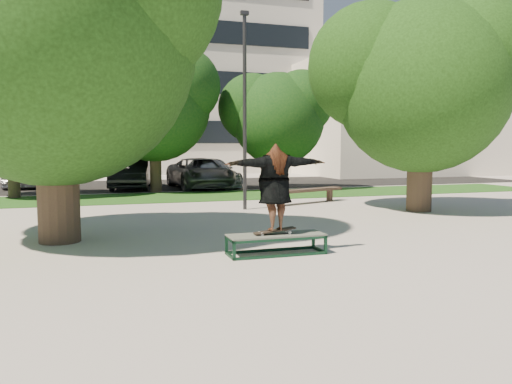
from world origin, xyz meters
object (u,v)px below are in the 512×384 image
object	(u,v)px
grind_box	(276,244)
bench	(307,191)
car_grey	(200,173)
car_dark	(131,172)
car_silver_b	(211,173)
tree_left	(48,26)
tree_right	(418,77)
lamppost	(245,109)
car_silver_a	(28,173)

from	to	relation	value
grind_box	bench	world-z (taller)	bench
bench	car_grey	distance (m)	7.85
grind_box	bench	size ratio (longest dim) A/B	0.57
car_dark	car_silver_b	xyz separation A→B (m)	(3.73, -0.30, -0.09)
grind_box	car_dark	world-z (taller)	car_dark
car_dark	car_grey	distance (m)	3.20
tree_left	tree_right	world-z (taller)	tree_left
bench	car_grey	world-z (taller)	car_grey
grind_box	car_silver_b	xyz separation A→B (m)	(2.12, 15.24, 0.50)
tree_left	tree_right	xyz separation A→B (m)	(10.21, 1.99, -0.33)
tree_right	bench	world-z (taller)	tree_right
car_dark	lamppost	bearing A→B (deg)	-63.76
tree_left	car_grey	bearing A→B (deg)	65.97
grind_box	car_silver_b	world-z (taller)	car_silver_b
tree_right	car_dark	size ratio (longest dim) A/B	1.37
tree_right	car_silver_b	xyz separation A→B (m)	(-4.10, 10.67, -3.40)
tree_left	car_dark	bearing A→B (deg)	79.57
grind_box	car_silver_a	size ratio (longest dim) A/B	0.44
car_silver_a	car_dark	distance (m)	5.21
bench	car_silver_b	size ratio (longest dim) A/B	0.66
grind_box	tree_left	bearing A→B (deg)	147.08
car_silver_b	tree_left	bearing A→B (deg)	-121.57
lamppost	car_grey	bearing A→B (deg)	88.39
car_silver_a	lamppost	bearing A→B (deg)	-49.00
car_silver_a	car_grey	world-z (taller)	car_grey
lamppost	tree_right	bearing A→B (deg)	-21.28
grind_box	car_silver_b	size ratio (longest dim) A/B	0.38
car_grey	car_silver_b	bearing A→B (deg)	19.74
lamppost	grind_box	size ratio (longest dim) A/B	3.39
tree_left	car_grey	xyz separation A→B (m)	(5.53, 12.41, -3.71)
tree_left	lamppost	size ratio (longest dim) A/B	1.16
car_grey	car_silver_b	size ratio (longest dim) A/B	1.07
lamppost	car_dark	bearing A→B (deg)	107.81
tree_right	grind_box	size ratio (longest dim) A/B	3.62
car_grey	car_silver_b	distance (m)	0.64
lamppost	grind_box	bearing A→B (deg)	-101.35
tree_left	grind_box	bearing A→B (deg)	-32.92
lamppost	tree_left	bearing A→B (deg)	-143.58
car_grey	car_silver_a	bearing A→B (deg)	156.71
car_dark	car_silver_b	world-z (taller)	car_dark
tree_left	car_silver_a	bearing A→B (deg)	98.76
lamppost	car_grey	size ratio (longest dim) A/B	1.19
bench	car_silver_b	distance (m)	7.95
car_silver_a	car_dark	size ratio (longest dim) A/B	0.85
grind_box	car_dark	bearing A→B (deg)	95.90
tree_left	grind_box	size ratio (longest dim) A/B	3.95
tree_left	grind_box	world-z (taller)	tree_left
lamppost	car_dark	world-z (taller)	lamppost
car_silver_b	lamppost	bearing A→B (deg)	-101.16
tree_left	lamppost	xyz separation A→B (m)	(5.29, 3.91, -1.27)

